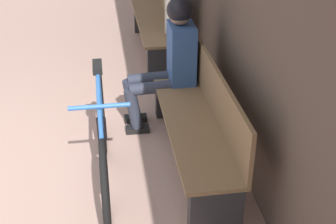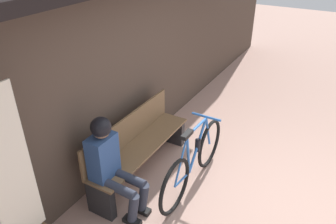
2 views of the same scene
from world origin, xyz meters
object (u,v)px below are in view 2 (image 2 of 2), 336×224
at_px(banner_pole, 4,182).
at_px(park_bench_near, 138,147).
at_px(bicycle, 194,161).
at_px(person_seated, 110,161).

bearing_deg(banner_pole, park_bench_near, -1.15).
distance_m(park_bench_near, bicycle, 0.78).
bearing_deg(person_seated, park_bench_near, 9.69).
relative_size(park_bench_near, person_seated, 1.47).
relative_size(park_bench_near, banner_pole, 0.92).
distance_m(bicycle, banner_pole, 2.25).
bearing_deg(banner_pole, bicycle, -22.23).
xyz_separation_m(bicycle, banner_pole, (-1.95, 0.80, 0.79)).
relative_size(bicycle, person_seated, 1.38).
height_order(bicycle, person_seated, person_seated).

